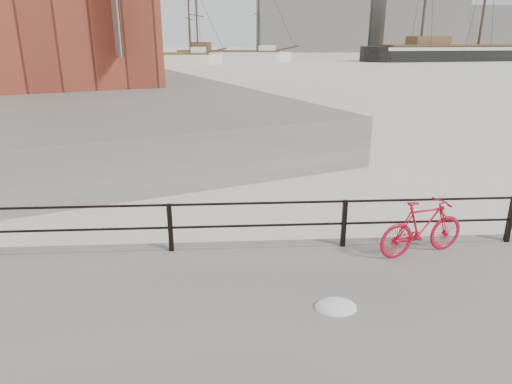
# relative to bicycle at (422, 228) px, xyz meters

# --- Properties ---
(ground) EXTENTS (400.00, 400.00, 0.00)m
(ground) POSITION_rel_bicycle_xyz_m (2.06, 0.60, -0.92)
(ground) COLOR white
(ground) RESTS_ON ground
(far_quay) EXTENTS (78.44, 148.07, 1.80)m
(far_quay) POSITION_rel_bicycle_xyz_m (-37.94, 72.60, -0.02)
(far_quay) COLOR gray
(far_quay) RESTS_ON ground
(guardrail) EXTENTS (28.00, 0.10, 1.00)m
(guardrail) POSITION_rel_bicycle_xyz_m (2.06, 0.45, -0.07)
(guardrail) COLOR black
(guardrail) RESTS_ON promenade
(bicycle) EXTENTS (1.89, 0.78, 1.14)m
(bicycle) POSITION_rel_bicycle_xyz_m (0.00, 0.00, 0.00)
(bicycle) COLOR red
(bicycle) RESTS_ON promenade
(barque_black) EXTENTS (55.07, 23.41, 30.70)m
(barque_black) POSITION_rel_bicycle_xyz_m (45.01, 81.95, -0.92)
(barque_black) COLOR black
(barque_black) RESTS_ON ground
(schooner_mid) EXTENTS (27.60, 15.78, 18.95)m
(schooner_mid) POSITION_rel_bicycle_xyz_m (-3.47, 83.29, -0.92)
(schooner_mid) COLOR silver
(schooner_mid) RESTS_ON ground
(schooner_left) EXTENTS (21.89, 10.51, 16.67)m
(schooner_left) POSITION_rel_bicycle_xyz_m (-14.80, 74.12, -0.92)
(schooner_left) COLOR silver
(schooner_left) RESTS_ON ground
(workboat_near) EXTENTS (13.06, 8.07, 7.00)m
(workboat_near) POSITION_rel_bicycle_xyz_m (-19.42, 26.44, -0.92)
(workboat_near) COLOR black
(workboat_near) RESTS_ON ground
(industrial_west) EXTENTS (32.00, 18.00, 18.00)m
(industrial_west) POSITION_rel_bicycle_xyz_m (22.06, 140.60, 8.08)
(industrial_west) COLOR gray
(industrial_west) RESTS_ON ground
(industrial_mid) EXTENTS (26.00, 20.00, 24.00)m
(industrial_mid) POSITION_rel_bicycle_xyz_m (57.06, 145.60, 11.08)
(industrial_mid) COLOR gray
(industrial_mid) RESTS_ON ground
(industrial_east) EXTENTS (20.00, 16.00, 14.00)m
(industrial_east) POSITION_rel_bicycle_xyz_m (80.06, 150.60, 6.08)
(industrial_east) COLOR gray
(industrial_east) RESTS_ON ground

